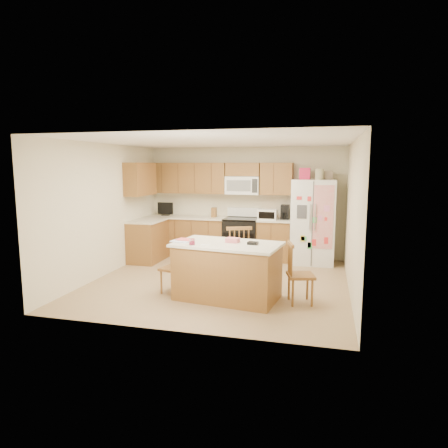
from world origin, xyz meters
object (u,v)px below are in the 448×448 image
(stove, at_px, (242,238))
(island, at_px, (227,271))
(windsor_chair_left, at_px, (174,268))
(windsor_chair_back, at_px, (237,257))
(windsor_chair_right, at_px, (299,275))
(refrigerator, at_px, (313,221))

(stove, height_order, island, stove)
(island, bearing_deg, stove, 97.30)
(windsor_chair_left, bearing_deg, stove, 78.32)
(windsor_chair_left, relative_size, windsor_chair_back, 0.83)
(island, bearing_deg, windsor_chair_back, 90.19)
(windsor_chair_back, height_order, windsor_chair_right, windsor_chair_back)
(windsor_chair_back, bearing_deg, stove, 99.79)
(island, height_order, windsor_chair_right, island)
(refrigerator, distance_m, windsor_chair_right, 2.71)
(windsor_chair_back, bearing_deg, windsor_chair_left, -143.99)
(stove, distance_m, windsor_chair_right, 3.09)
(refrigerator, distance_m, island, 3.01)
(stove, xyz_separation_m, windsor_chair_left, (-0.56, -2.71, -0.06))
(windsor_chair_left, bearing_deg, island, -4.11)
(windsor_chair_left, height_order, windsor_chair_back, windsor_chair_back)
(windsor_chair_right, bearing_deg, refrigerator, 87.71)
(island, distance_m, windsor_chair_back, 0.73)
(stove, xyz_separation_m, windsor_chair_back, (0.35, -2.05, 0.03))
(windsor_chair_back, bearing_deg, island, -89.81)
(refrigerator, relative_size, island, 1.15)
(windsor_chair_back, xyz_separation_m, windsor_chair_right, (1.11, -0.68, -0.06))
(stove, relative_size, island, 0.63)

